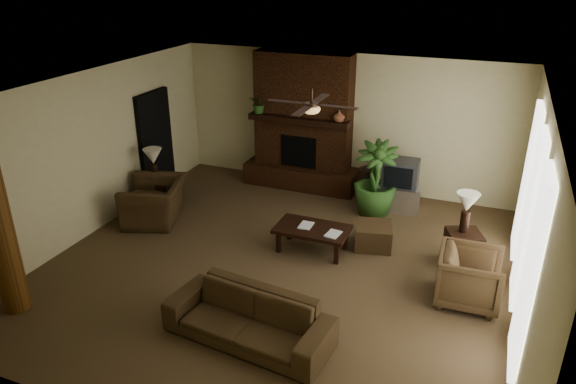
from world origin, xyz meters
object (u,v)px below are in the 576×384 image
at_px(ottoman, 373,236).
at_px(side_table_right, 463,248).
at_px(armchair_right, 470,275).
at_px(floor_vase, 367,181).
at_px(tv_stand, 397,197).
at_px(floor_plant, 374,194).
at_px(lamp_left, 153,159).
at_px(lamp_right, 467,205).
at_px(armchair_left, 154,195).
at_px(side_table_left, 161,193).
at_px(coffee_table, 312,231).
at_px(sofa, 248,311).

relative_size(ottoman, side_table_right, 1.09).
xyz_separation_m(armchair_right, floor_vase, (-2.16, 2.81, -0.00)).
distance_m(tv_stand, floor_vase, 0.68).
bearing_deg(floor_plant, lamp_left, -162.32).
height_order(ottoman, lamp_right, lamp_right).
distance_m(floor_vase, side_table_right, 2.66).
bearing_deg(armchair_left, floor_plant, 96.65).
bearing_deg(tv_stand, side_table_left, -166.50).
bearing_deg(side_table_left, side_table_right, -0.53).
height_order(tv_stand, side_table_left, side_table_left).
bearing_deg(side_table_right, tv_stand, 129.58).
bearing_deg(coffee_table, lamp_right, 13.19).
relative_size(sofa, floor_vase, 2.78).
xyz_separation_m(sofa, side_table_left, (-3.33, 2.98, -0.14)).
xyz_separation_m(tv_stand, side_table_left, (-4.32, -1.59, 0.03)).
relative_size(armchair_left, lamp_right, 1.79).
distance_m(floor_vase, side_table_left, 4.05).
xyz_separation_m(armchair_left, tv_stand, (4.06, 2.15, -0.26)).
distance_m(sofa, floor_plant, 4.23).
height_order(sofa, ottoman, sofa).
distance_m(armchair_right, side_table_left, 5.95).
height_order(ottoman, tv_stand, tv_stand).
xyz_separation_m(ottoman, lamp_left, (-4.29, -0.02, 0.80)).
relative_size(floor_vase, side_table_right, 1.40).
xyz_separation_m(sofa, coffee_table, (-0.00, 2.42, -0.05)).
bearing_deg(sofa, coffee_table, 96.49).
xyz_separation_m(tv_stand, side_table_right, (1.35, -1.64, 0.03)).
height_order(armchair_left, ottoman, armchair_left).
xyz_separation_m(tv_stand, lamp_left, (-4.37, -1.65, 0.75)).
bearing_deg(lamp_left, floor_plant, 17.68).
xyz_separation_m(armchair_left, floor_vase, (3.42, 2.26, -0.08)).
bearing_deg(side_table_right, ottoman, 179.43).
distance_m(lamp_left, side_table_right, 5.77).
bearing_deg(tv_stand, floor_vase, 163.21).
bearing_deg(floor_vase, side_table_right, -41.29).
xyz_separation_m(floor_plant, lamp_right, (1.70, -1.23, 0.60)).
relative_size(ottoman, floor_vase, 0.78).
height_order(floor_plant, side_table_left, floor_plant).
xyz_separation_m(armchair_left, side_table_right, (5.42, 0.51, -0.23)).
distance_m(coffee_table, lamp_left, 3.47).
height_order(armchair_right, ottoman, armchair_right).
bearing_deg(lamp_left, floor_vase, 25.25).
bearing_deg(ottoman, side_table_right, -0.57).
relative_size(sofa, side_table_left, 3.89).
bearing_deg(lamp_right, lamp_left, -179.54).
relative_size(armchair_right, lamp_left, 1.34).
relative_size(tv_stand, side_table_left, 1.55).
relative_size(ottoman, side_table_left, 1.09).
bearing_deg(lamp_left, side_table_left, 47.83).
bearing_deg(armchair_right, side_table_left, 76.97).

